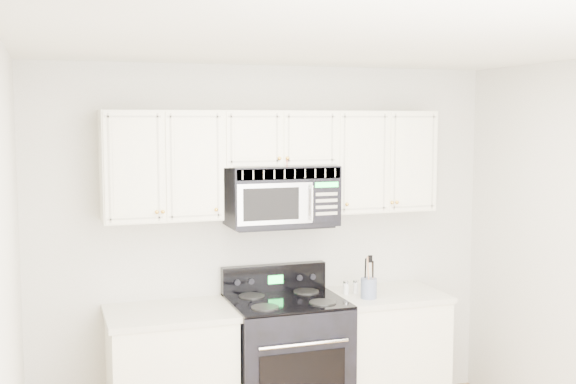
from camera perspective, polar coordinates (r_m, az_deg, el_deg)
name	(u,v)px	position (r m, az deg, el deg)	size (l,w,h in m)	color
room	(367,295)	(3.80, 6.30, -8.12)	(3.51, 3.51, 2.61)	#A16E46
base_cabinet_left	(171,381)	(5.16, -9.24, -14.52)	(0.86, 0.65, 0.92)	silver
base_cabinet_right	(383,357)	(5.62, 7.49, -12.76)	(0.86, 0.65, 0.92)	silver
range	(286,361)	(5.31, -0.14, -13.20)	(0.80, 0.72, 1.13)	black
upper_cabinets	(275,158)	(5.18, -1.00, 2.72)	(2.44, 0.37, 0.75)	silver
microwave	(281,195)	(5.18, -0.54, -0.27)	(0.78, 0.44, 0.43)	black
utensil_crock	(369,288)	(5.28, 6.40, -7.51)	(0.12, 0.12, 0.31)	slate
shaker_salt	(346,288)	(5.38, 4.61, -7.54)	(0.04, 0.04, 0.10)	silver
shaker_pepper	(356,287)	(5.43, 5.38, -7.45)	(0.04, 0.04, 0.10)	silver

